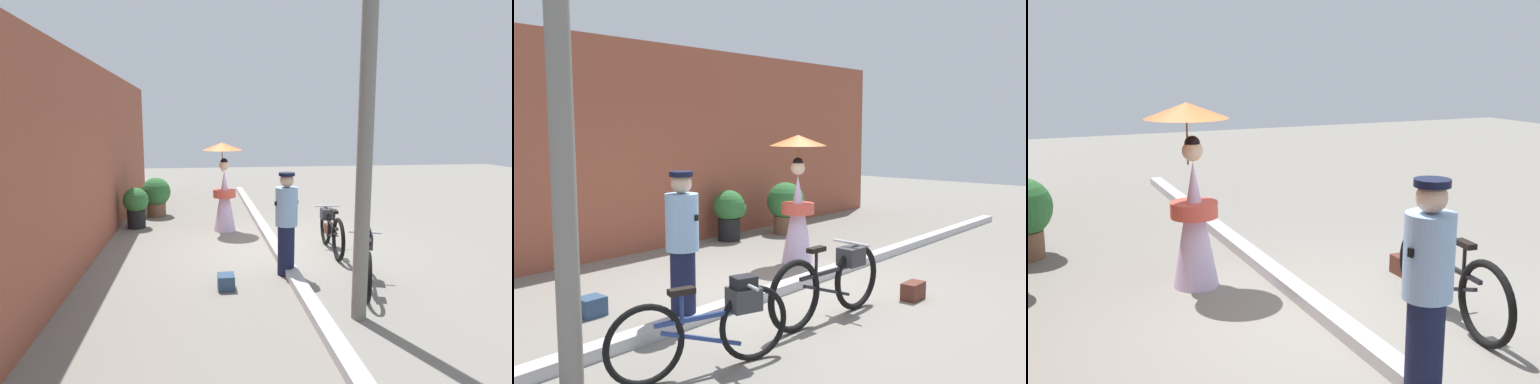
% 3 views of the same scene
% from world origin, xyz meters
% --- Properties ---
extents(ground_plane, '(30.00, 30.00, 0.00)m').
position_xyz_m(ground_plane, '(0.00, 0.00, 0.00)').
color(ground_plane, gray).
extents(sidewalk_curb, '(14.00, 0.20, 0.12)m').
position_xyz_m(sidewalk_curb, '(0.00, 0.00, 0.06)').
color(sidewalk_curb, '#B2B2B7').
rests_on(sidewalk_curb, ground_plane).
extents(bicycle_far_side, '(1.76, 0.48, 0.81)m').
position_xyz_m(bicycle_far_side, '(-0.43, -0.99, 0.41)').
color(bicycle_far_side, black).
rests_on(bicycle_far_side, ground_plane).
extents(person_officer, '(0.34, 0.38, 1.59)m').
position_xyz_m(person_officer, '(-1.56, 0.07, 0.84)').
color(person_officer, '#141938').
rests_on(person_officer, ground_plane).
extents(person_with_parasol, '(0.86, 0.86, 1.91)m').
position_xyz_m(person_with_parasol, '(1.38, 0.85, 0.99)').
color(person_with_parasol, silver).
rests_on(person_with_parasol, ground_plane).
extents(backpack_on_pavement, '(0.30, 0.18, 0.21)m').
position_xyz_m(backpack_on_pavement, '(0.77, -1.36, 0.11)').
color(backpack_on_pavement, '#592D23').
rests_on(backpack_on_pavement, ground_plane).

